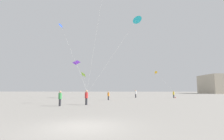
% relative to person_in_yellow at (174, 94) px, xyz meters
% --- Properties ---
extents(ground_plane, '(300.00, 300.00, 0.00)m').
position_rel_person_in_yellow_xyz_m(ground_plane, '(-13.48, -30.30, -0.90)').
color(ground_plane, gray).
extents(person_in_yellow, '(0.36, 0.36, 1.63)m').
position_rel_person_in_yellow_xyz_m(person_in_yellow, '(0.00, 0.00, 0.00)').
color(person_in_yellow, '#2D2D33').
rests_on(person_in_yellow, ground_plane).
extents(person_in_red, '(0.40, 0.40, 1.84)m').
position_rel_person_in_yellow_xyz_m(person_in_red, '(-15.94, -18.13, 0.11)').
color(person_in_red, '#2D2D33').
rests_on(person_in_red, ground_plane).
extents(person_in_orange, '(0.35, 0.35, 1.59)m').
position_rel_person_in_yellow_xyz_m(person_in_orange, '(-14.04, -8.35, -0.02)').
color(person_in_orange, '#2D2D33').
rests_on(person_in_orange, ground_plane).
extents(person_in_green, '(0.38, 0.38, 1.76)m').
position_rel_person_in_yellow_xyz_m(person_in_green, '(-18.68, -19.79, 0.07)').
color(person_in_green, '#2D2D33').
rests_on(person_in_green, ground_plane).
extents(person_in_white, '(0.40, 0.40, 1.82)m').
position_rel_person_in_yellow_xyz_m(person_in_white, '(-8.44, 0.97, 0.10)').
color(person_in_white, '#2D2D33').
rests_on(person_in_white, ground_plane).
extents(person_in_teal, '(0.36, 0.36, 1.66)m').
position_rel_person_in_yellow_xyz_m(person_in_teal, '(-19.93, 0.94, 0.02)').
color(person_in_teal, '#2D2D33').
rests_on(person_in_teal, ground_plane).
extents(kite_cobalt_diamond, '(4.96, 7.34, 14.60)m').
position_rel_person_in_yellow_xyz_m(kite_cobalt_diamond, '(-24.33, -5.69, 14.31)').
color(kite_cobalt_diamond, blue).
extents(kite_lime_delta, '(1.52, 3.08, 4.48)m').
position_rel_person_in_yellow_xyz_m(kite_lime_delta, '(-20.41, -1.18, 4.41)').
color(kite_lime_delta, '#8CD12D').
extents(kite_violet_delta, '(4.00, 1.44, 7.87)m').
position_rel_person_in_yellow_xyz_m(kite_violet_delta, '(-23.04, 1.92, 7.71)').
color(kite_violet_delta, purple).
extents(kite_cyan_diamond, '(7.52, 2.66, 10.80)m').
position_rel_person_in_yellow_xyz_m(kite_cyan_diamond, '(-9.37, -16.39, 10.70)').
color(kite_cyan_diamond, '#1EB2C6').
extents(kite_amber_diamond, '(3.28, 5.38, 5.44)m').
position_rel_person_in_yellow_xyz_m(kite_amber_diamond, '(-2.79, 4.96, 5.38)').
color(kite_amber_diamond, yellow).
extents(handbag_beside_flyer, '(0.29, 0.35, 0.24)m').
position_rel_person_in_yellow_xyz_m(handbag_beside_flyer, '(0.35, 0.10, -0.78)').
color(handbag_beside_flyer, maroon).
rests_on(handbag_beside_flyer, ground_plane).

